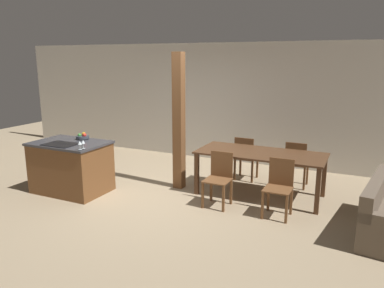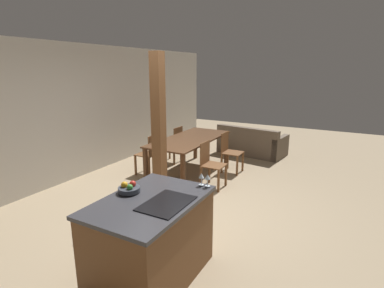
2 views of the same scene
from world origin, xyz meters
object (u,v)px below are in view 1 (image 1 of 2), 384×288
object	(u,v)px
wine_glass_near	(80,143)
dining_chair_near_left	(219,178)
timber_post	(179,122)
kitchen_island	(71,167)
dining_table	(261,157)
dining_chair_far_right	(296,163)
fruit_bowl	(83,137)
dining_chair_far_left	(245,157)
wine_glass_middle	(83,142)
dining_chair_near_right	(279,186)

from	to	relation	value
wine_glass_near	dining_chair_near_left	bearing A→B (deg)	24.09
wine_glass_near	timber_post	xyz separation A→B (m)	(1.07, 1.40, 0.21)
kitchen_island	timber_post	size ratio (longest dim) A/B	0.53
dining_table	dining_chair_near_left	size ratio (longest dim) A/B	2.48
kitchen_island	dining_chair_far_right	xyz separation A→B (m)	(3.60, 1.96, 0.01)
kitchen_island	dining_table	size ratio (longest dim) A/B	0.60
fruit_bowl	dining_chair_near_left	size ratio (longest dim) A/B	0.27
fruit_bowl	timber_post	size ratio (longest dim) A/B	0.10
wine_glass_near	dining_chair_far_left	xyz separation A→B (m)	(2.05, 2.33, -0.56)
wine_glass_middle	dining_chair_near_right	bearing A→B (deg)	15.47
wine_glass_near	wine_glass_middle	distance (m)	0.08
kitchen_island	dining_chair_near_left	bearing A→B (deg)	11.59
wine_glass_middle	timber_post	bearing A→B (deg)	50.94
kitchen_island	dining_chair_far_left	world-z (taller)	kitchen_island
kitchen_island	timber_post	world-z (taller)	timber_post
fruit_bowl	dining_chair_far_right	bearing A→B (deg)	24.90
dining_chair_far_right	kitchen_island	bearing A→B (deg)	28.49
dining_chair_near_left	dining_chair_far_left	world-z (taller)	same
kitchen_island	dining_chair_near_left	xyz separation A→B (m)	(2.63, 0.54, 0.01)
dining_chair_far_right	dining_table	bearing A→B (deg)	55.43
dining_chair_near_right	dining_chair_far_left	distance (m)	1.72
wine_glass_middle	timber_post	distance (m)	1.71
kitchen_island	fruit_bowl	bearing A→B (deg)	82.35
wine_glass_middle	dining_chair_near_right	xyz separation A→B (m)	(3.02, 0.84, -0.56)
wine_glass_near	timber_post	bearing A→B (deg)	52.55
dining_chair_far_left	kitchen_island	bearing A→B (deg)	36.66
dining_table	dining_chair_far_left	distance (m)	0.89
dining_chair_far_left	dining_chair_near_left	bearing A→B (deg)	90.00
kitchen_island	dining_chair_near_left	distance (m)	2.68
kitchen_island	wine_glass_middle	distance (m)	0.87
fruit_bowl	dining_table	size ratio (longest dim) A/B	0.11
dining_chair_near_left	dining_chair_far_left	bearing A→B (deg)	90.00
dining_table	timber_post	bearing A→B (deg)	-171.21
kitchen_island	wine_glass_near	xyz separation A→B (m)	(0.58, -0.38, 0.57)
fruit_bowl	kitchen_island	bearing A→B (deg)	-97.65
wine_glass_middle	dining_chair_far_right	distance (m)	3.81
timber_post	dining_chair_far_left	bearing A→B (deg)	43.75
kitchen_island	dining_chair_near_right	xyz separation A→B (m)	(3.60, 0.54, 0.01)
dining_chair_near_left	timber_post	world-z (taller)	timber_post
fruit_bowl	wine_glass_near	world-z (taller)	wine_glass_near
wine_glass_near	dining_chair_near_right	xyz separation A→B (m)	(3.02, 0.91, -0.56)
wine_glass_middle	dining_chair_far_right	size ratio (longest dim) A/B	0.16
dining_table	dining_chair_near_right	distance (m)	0.89
wine_glass_near	dining_table	size ratio (longest dim) A/B	0.06
wine_glass_near	wine_glass_middle	size ratio (longest dim) A/B	1.00
dining_chair_far_right	dining_chair_near_left	bearing A→B (deg)	55.43
kitchen_island	wine_glass_middle	xyz separation A→B (m)	(0.58, -0.30, 0.57)
timber_post	dining_table	bearing A→B (deg)	8.79
wine_glass_middle	wine_glass_near	bearing A→B (deg)	-90.00
fruit_bowl	dining_chair_far_left	size ratio (longest dim) A/B	0.27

